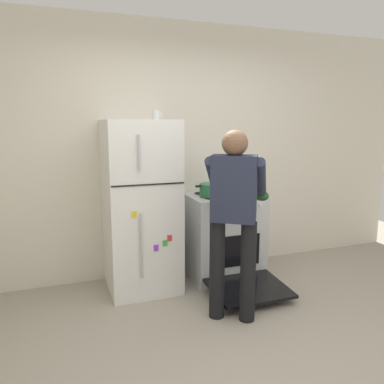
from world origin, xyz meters
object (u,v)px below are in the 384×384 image
at_px(coffee_mug, 156,115).
at_px(pepper_mill, 240,183).
at_px(red_pot, 211,190).
at_px(person_cook, 234,208).
at_px(stove_range, 223,237).
at_px(refrigerator, 141,206).

bearing_deg(coffee_mug, pepper_mill, 8.46).
relative_size(red_pot, pepper_mill, 2.33).
height_order(person_cook, coffee_mug, coffee_mug).
bearing_deg(coffee_mug, stove_range, -5.47).
relative_size(person_cook, red_pot, 4.65).
xyz_separation_m(stove_range, person_cook, (-0.30, -0.84, 0.52)).
distance_m(red_pot, pepper_mill, 0.52).
xyz_separation_m(red_pot, pepper_mill, (0.46, 0.25, 0.01)).
distance_m(stove_range, person_cook, 1.03).
bearing_deg(pepper_mill, stove_range, -144.01).
relative_size(refrigerator, pepper_mill, 11.38).
xyz_separation_m(stove_range, pepper_mill, (0.30, 0.22, 0.54)).
xyz_separation_m(red_pot, coffee_mug, (-0.55, 0.10, 0.76)).
bearing_deg(pepper_mill, person_cook, -119.44).
bearing_deg(stove_range, pepper_mill, 35.99).
height_order(stove_range, person_cook, person_cook).
xyz_separation_m(refrigerator, pepper_mill, (1.19, 0.20, 0.14)).
distance_m(person_cook, pepper_mill, 1.22).
height_order(refrigerator, coffee_mug, coffee_mug).
bearing_deg(coffee_mug, red_pot, -10.32).
xyz_separation_m(person_cook, red_pot, (0.14, 0.81, 0.01)).
bearing_deg(red_pot, coffee_mug, 169.68).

